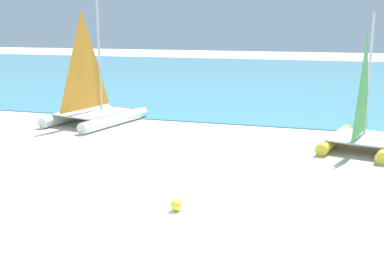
# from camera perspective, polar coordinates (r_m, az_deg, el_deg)

# --- Properties ---
(ground_plane) EXTENTS (120.00, 120.00, 0.00)m
(ground_plane) POSITION_cam_1_polar(r_m,az_deg,el_deg) (19.73, 4.01, -0.49)
(ground_plane) COLOR beige
(ocean_water) EXTENTS (120.00, 40.00, 0.05)m
(ocean_water) POSITION_cam_1_polar(r_m,az_deg,el_deg) (40.72, 10.71, 6.09)
(ocean_water) COLOR #4C9EB7
(ocean_water) RESTS_ON ground
(sailboat_white) EXTENTS (3.70, 4.86, 5.66)m
(sailboat_white) POSITION_cam_1_polar(r_m,az_deg,el_deg) (21.75, -11.93, 2.76)
(sailboat_white) COLOR white
(sailboat_white) RESTS_ON ground
(sailboat_yellow) EXTENTS (3.22, 4.19, 4.86)m
(sailboat_yellow) POSITION_cam_1_polar(r_m,az_deg,el_deg) (17.94, 20.01, -0.17)
(sailboat_yellow) COLOR yellow
(sailboat_yellow) RESTS_ON ground
(beach_ball) EXTENTS (0.29, 0.29, 0.29)m
(beach_ball) POSITION_cam_1_polar(r_m,az_deg,el_deg) (11.50, -1.93, -9.36)
(beach_ball) COLOR yellow
(beach_ball) RESTS_ON ground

